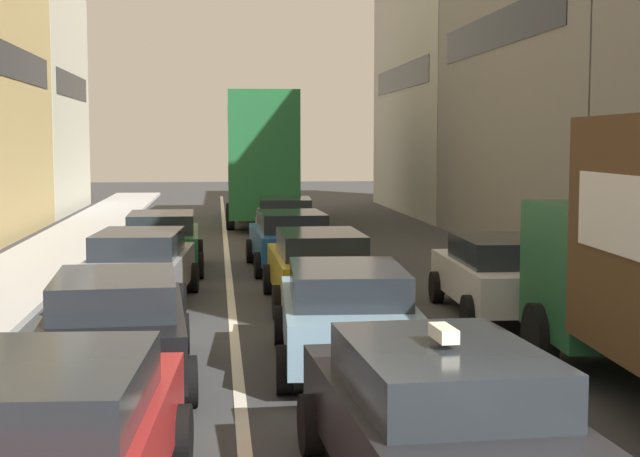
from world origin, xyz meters
The scene contains 15 objects.
sidewalk_left centered at (-6.70, 20.00, 0.07)m, with size 2.60×64.00×0.14m, color #B7B7B7.
lane_stripe_left centered at (-1.70, 20.00, 0.01)m, with size 0.16×60.00×0.01m, color silver.
lane_stripe_right centered at (1.70, 20.00, 0.01)m, with size 0.16×60.00×0.01m, color silver.
building_row_right centered at (9.90, 21.09, 6.31)m, with size 7.20×43.90×13.82m.
taxi_centre_lane_front centered at (-0.01, 2.21, 0.80)m, with size 2.25×4.39×1.66m.
sedan_left_lane_front centered at (-3.36, 1.98, 0.80)m, with size 2.26×4.40×1.49m.
sedan_centre_lane_second centered at (-0.12, 7.44, 0.80)m, with size 2.24×4.39×1.49m.
wagon_left_lane_second centered at (-3.35, 6.94, 0.80)m, with size 2.28×4.40×1.49m.
hatchback_centre_lane_third centered at (0.05, 12.60, 0.80)m, with size 2.09×4.32×1.49m.
sedan_left_lane_third centered at (-3.51, 13.08, 0.80)m, with size 2.29×4.41×1.49m.
coupe_centre_lane_fourth centered at (-0.11, 17.84, 0.80)m, with size 2.18×4.36×1.49m.
sedan_left_lane_fourth centered at (-3.36, 17.93, 0.80)m, with size 2.13×4.33×1.49m.
sedan_centre_lane_fifth centered at (0.18, 23.68, 0.80)m, with size 2.26×4.40×1.49m.
sedan_right_lane_behind_truck centered at (3.32, 11.09, 0.80)m, with size 2.19×4.36×1.49m.
bus_mid_queue_primary centered at (-0.10, 31.94, 2.83)m, with size 3.13×10.59×5.06m.
Camera 1 is at (-1.96, -5.88, 3.28)m, focal length 52.78 mm.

